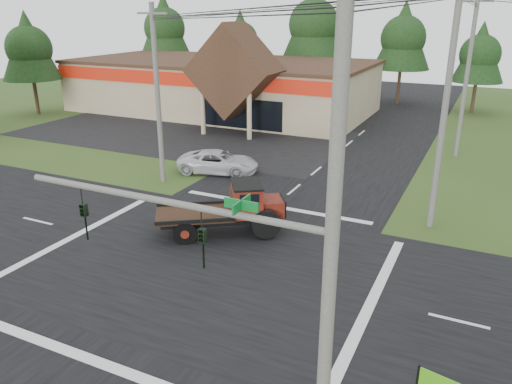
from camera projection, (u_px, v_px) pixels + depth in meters
The scene contains 18 objects.
ground at pixel (208, 262), 21.20m from camera, with size 120.00×120.00×0.00m, color #2B4719.
road_ns at pixel (208, 262), 21.20m from camera, with size 12.00×120.00×0.02m, color black.
road_ew at pixel (208, 262), 21.20m from camera, with size 120.00×12.00×0.02m, color black.
parking_apron at pixel (181, 134), 42.95m from camera, with size 28.00×14.00×0.02m, color black.
cvs_building at pixel (223, 84), 51.64m from camera, with size 30.40×18.20×9.19m.
traffic_signal_mast at pixel (255, 284), 10.97m from camera, with size 8.12×0.24×7.00m.
utility_pole_nr at pixel (331, 250), 9.87m from camera, with size 2.00×0.30×11.00m.
utility_pole_nw at pixel (157, 94), 29.36m from camera, with size 2.00×0.30×10.50m.
utility_pole_ne at pixel (445, 108), 22.71m from camera, with size 2.00×0.30×11.50m.
utility_pole_n at pixel (467, 76), 34.62m from camera, with size 2.00×0.30×11.20m.
tree_row_a at pixel (164, 26), 64.44m from camera, with size 6.72×6.72×12.12m.
tree_row_b at pixel (240, 38), 62.55m from camera, with size 5.60×5.60×10.10m.
tree_row_c at pixel (314, 22), 56.96m from camera, with size 7.28×7.28×13.13m.
tree_row_d at pixel (403, 36), 54.23m from camera, with size 6.16×6.16×11.11m.
tree_row_e at pixel (480, 53), 49.76m from camera, with size 5.04×5.04×9.09m.
tree_side_w at pixel (29, 46), 48.78m from camera, with size 5.60×5.60×10.10m.
antique_flatbed_truck at pixel (221, 209), 23.53m from camera, with size 2.30×6.04×2.52m, color #4E0B0B, non-canonical shape.
white_pickup at pixel (218, 162), 32.59m from camera, with size 2.40×5.21×1.45m, color silver.
Camera 1 is at (9.98, -16.15, 10.12)m, focal length 35.00 mm.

